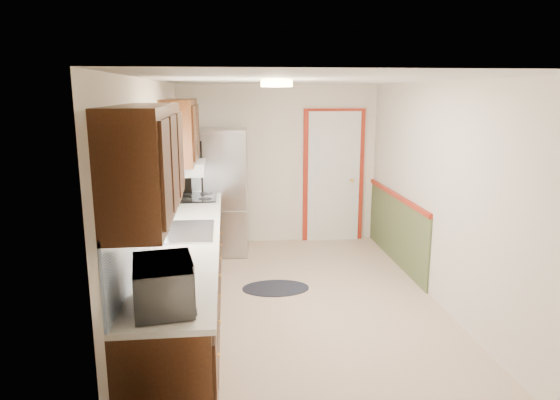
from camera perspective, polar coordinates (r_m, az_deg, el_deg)
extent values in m
cube|color=#C8A98D|center=(5.54, 2.60, -12.11)|extent=(3.20, 5.20, 0.12)
cube|color=white|center=(5.05, 2.87, 13.57)|extent=(3.20, 5.20, 0.12)
cube|color=silver|center=(7.60, -0.19, 4.07)|extent=(3.20, 0.10, 2.40)
cube|color=silver|center=(2.82, 10.73, -10.56)|extent=(3.20, 0.10, 2.40)
cube|color=silver|center=(5.15, -14.00, -0.26)|extent=(0.10, 5.20, 2.40)
cube|color=silver|center=(5.59, 18.10, 0.47)|extent=(0.10, 5.20, 2.40)
cube|color=#32190B|center=(5.05, -10.59, -9.27)|extent=(0.60, 4.00, 0.90)
cube|color=white|center=(4.89, -10.63, -4.14)|extent=(0.63, 4.00, 0.04)
cube|color=#5E98E4|center=(4.85, -14.33, -0.85)|extent=(0.02, 4.00, 0.55)
cube|color=#32190B|center=(3.45, -15.11, 4.20)|extent=(0.35, 1.40, 0.75)
cube|color=#32190B|center=(6.12, -11.32, 7.73)|extent=(0.35, 1.20, 0.75)
cube|color=white|center=(4.88, -14.39, 4.06)|extent=(0.02, 1.00, 0.90)
cube|color=#BD3923|center=(4.84, -14.08, 8.18)|extent=(0.05, 1.12, 0.24)
cube|color=#B7B7BC|center=(4.98, -10.61, -3.54)|extent=(0.52, 0.82, 0.02)
cube|color=white|center=(6.22, -10.65, 3.65)|extent=(0.45, 0.60, 0.15)
cube|color=maroon|center=(7.74, 6.11, 2.64)|extent=(0.94, 0.05, 2.08)
cube|color=white|center=(7.71, 6.15, 2.61)|extent=(0.80, 0.04, 2.00)
cube|color=#4A5630|center=(6.97, 13.10, -3.31)|extent=(0.02, 2.30, 0.90)
cube|color=maroon|center=(6.86, 13.19, 0.47)|extent=(0.04, 2.30, 0.06)
cylinder|color=#FFD88C|center=(4.81, -0.38, 13.17)|extent=(0.30, 0.30, 0.06)
imported|color=white|center=(3.27, -13.16, -8.85)|extent=(0.39, 0.58, 0.37)
cube|color=#B7B7BC|center=(7.17, -6.73, 0.98)|extent=(0.78, 0.74, 1.78)
cylinder|color=black|center=(6.82, -8.82, -0.44)|extent=(0.02, 0.02, 1.25)
ellipsoid|color=black|center=(6.00, -0.50, -10.04)|extent=(0.81, 0.53, 0.01)
cube|color=black|center=(6.53, -9.60, 0.31)|extent=(0.53, 0.63, 0.02)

